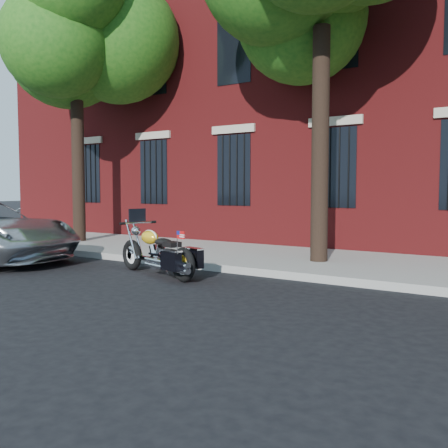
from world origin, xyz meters
The scene contains 6 objects.
ground centered at (0.00, 0.00, 0.00)m, with size 120.00×120.00×0.00m, color black.
curb centered at (0.00, 1.38, 0.07)m, with size 40.00×0.16×0.15m, color gray.
sidewalk centered at (0.00, 3.26, 0.07)m, with size 40.00×3.60×0.15m, color gray.
building centered at (0.00, 10.06, 6.00)m, with size 26.00×10.08×12.00m.
tree_left centered at (-7.08, 2.96, 6.18)m, with size 4.12×3.92×8.54m.
motorcycle centered at (-1.61, 0.23, 0.43)m, with size 2.37×1.16×1.27m.
Camera 1 is at (4.60, -6.92, 1.66)m, focal length 40.00 mm.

